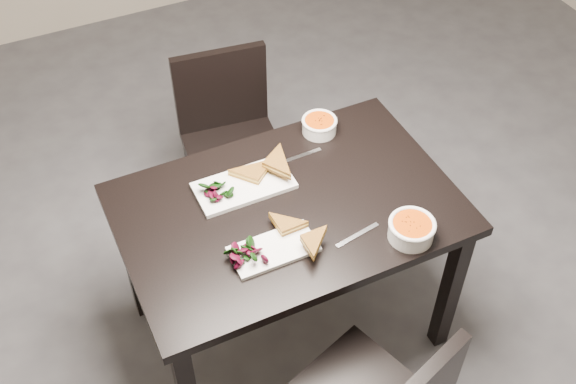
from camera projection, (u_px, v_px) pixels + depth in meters
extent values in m
plane|color=#47474C|center=(340.00, 262.00, 3.27)|extent=(5.00, 5.00, 0.00)
cube|color=black|center=(288.00, 209.00, 2.51)|extent=(1.20, 0.80, 0.04)
cube|color=black|center=(450.00, 289.00, 2.73)|extent=(0.06, 0.06, 0.71)
cube|color=black|center=(132.00, 258.00, 2.83)|extent=(0.06, 0.06, 0.71)
cube|color=black|center=(364.00, 178.00, 3.15)|extent=(0.06, 0.06, 0.71)
cube|color=black|center=(350.00, 370.00, 2.65)|extent=(0.05, 0.05, 0.41)
cube|color=black|center=(235.00, 152.00, 3.16)|extent=(0.47, 0.47, 0.04)
cube|color=black|center=(209.00, 223.00, 3.16)|extent=(0.04, 0.04, 0.41)
cube|color=black|center=(285.00, 205.00, 3.24)|extent=(0.04, 0.04, 0.41)
cube|color=black|center=(192.00, 170.00, 3.40)|extent=(0.04, 0.04, 0.41)
cube|color=black|center=(262.00, 155.00, 3.48)|extent=(0.04, 0.04, 0.41)
cube|color=black|center=(221.00, 89.00, 3.13)|extent=(0.42, 0.09, 0.40)
cube|color=white|center=(274.00, 249.00, 2.34)|extent=(0.29, 0.15, 0.01)
cylinder|color=white|center=(411.00, 231.00, 2.37)|extent=(0.16, 0.16, 0.06)
cylinder|color=#CF3A09|center=(412.00, 225.00, 2.35)|extent=(0.13, 0.13, 0.02)
torus|color=white|center=(412.00, 224.00, 2.35)|extent=(0.16, 0.16, 0.02)
cube|color=silver|center=(357.00, 235.00, 2.40)|extent=(0.18, 0.05, 0.00)
cube|color=white|center=(244.00, 186.00, 2.55)|extent=(0.36, 0.18, 0.02)
cylinder|color=white|center=(319.00, 127.00, 2.75)|extent=(0.14, 0.14, 0.05)
cylinder|color=#CF3A09|center=(319.00, 122.00, 2.74)|extent=(0.12, 0.12, 0.02)
torus|color=white|center=(319.00, 121.00, 2.73)|extent=(0.14, 0.14, 0.01)
cube|color=silver|center=(300.00, 156.00, 2.67)|extent=(0.18, 0.02, 0.00)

